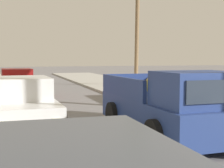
{
  "coord_description": "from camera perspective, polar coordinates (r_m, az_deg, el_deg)",
  "views": [
    {
      "loc": [
        -2.96,
        -1.42,
        2.1
      ],
      "look_at": [
        0.41,
        9.45,
        1.2
      ],
      "focal_mm": 52.77,
      "sensor_mm": 36.0,
      "label": 1
    }
  ],
  "objects": [
    {
      "name": "car_right_mid",
      "position": [
        18.37,
        -16.2,
        0.02
      ],
      "size": [
        2.19,
        4.33,
        1.54
      ],
      "color": "maroon",
      "rests_on": "ground"
    },
    {
      "name": "sidewalk_right",
      "position": [
        15.62,
        12.61,
        -3.09
      ],
      "size": [
        5.02,
        60.0,
        0.12
      ],
      "primitive_type": "cube",
      "color": "#B2AFA8",
      "rests_on": "ground"
    },
    {
      "name": "pickup_truck",
      "position": [
        8.92,
        9.55,
        -4.03
      ],
      "size": [
        2.3,
        5.25,
        1.8
      ],
      "color": "navy",
      "rests_on": "ground"
    },
    {
      "name": "car_right_near",
      "position": [
        10.11,
        -15.09,
        -3.52
      ],
      "size": [
        2.11,
        4.3,
        1.54
      ],
      "color": "silver",
      "rests_on": "ground"
    },
    {
      "name": "curb_right",
      "position": [
        15.1,
        8.95,
        -3.33
      ],
      "size": [
        0.16,
        60.0,
        0.1
      ],
      "primitive_type": "cube",
      "color": "silver",
      "rests_on": "ground"
    }
  ]
}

